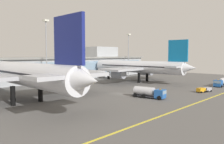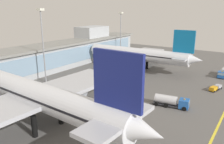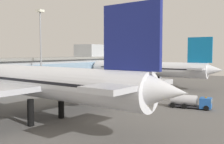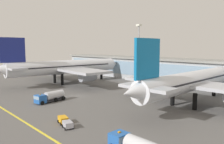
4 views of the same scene
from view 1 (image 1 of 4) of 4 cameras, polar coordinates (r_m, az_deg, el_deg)
name	(u,v)px [view 1 (image 1 of 4)]	position (r m, az deg, el deg)	size (l,w,h in m)	color
ground_plane	(119,94)	(68.65, 1.74, -5.40)	(180.00, 180.00, 0.00)	#5B5956
taxiway_centreline_stripe	(191,105)	(56.84, 18.80, -7.67)	(144.00, 0.50, 0.01)	yellow
terminal_building	(45,68)	(103.81, -16.19, 0.90)	(130.11, 14.00, 15.64)	#ADB2B7
airliner_near_left	(21,74)	(61.15, -21.50, -0.48)	(47.31, 57.93, 18.63)	black
airliner_near_right	(137,67)	(99.78, 6.20, 1.21)	(37.15, 51.11, 17.02)	black
fuel_tanker_truck	(221,82)	(93.51, 25.11, -2.27)	(9.08, 3.03, 2.90)	black
baggage_tug_near	(150,92)	(62.90, 9.25, -4.96)	(4.06, 9.30, 2.90)	black
service_truck_far	(204,90)	(77.13, 21.60, -4.03)	(5.80, 2.97, 1.40)	black
apron_light_mast_west	(128,48)	(126.22, 4.05, 5.84)	(1.80, 1.80, 22.69)	gray
apron_light_mast_centre	(46,43)	(90.72, -15.83, 6.91)	(1.80, 1.80, 24.48)	gray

